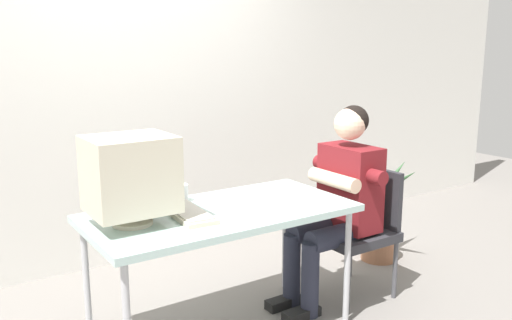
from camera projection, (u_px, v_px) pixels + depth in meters
The scene contains 8 objects.
wall_back at pixel (161, 61), 4.11m from camera, with size 8.00×0.10×3.00m, color silver.
desk at pixel (221, 218), 2.97m from camera, with size 1.45×0.72×0.74m.
crt_monitor at pixel (131, 175), 2.67m from camera, with size 0.42×0.35×0.45m.
keyboard at pixel (186, 212), 2.87m from camera, with size 0.20×0.49×0.03m.
office_chair at pixel (358, 224), 3.55m from camera, with size 0.47×0.47×0.83m.
person_seated at pixel (338, 197), 3.41m from camera, with size 0.68×0.59×1.26m.
potted_plant at pixel (380, 218), 4.13m from camera, with size 0.62×0.55×0.84m.
desk_mug at pixel (180, 193), 3.10m from camera, with size 0.09×0.10×0.10m.
Camera 1 is at (-1.43, -2.47, 1.61)m, focal length 38.15 mm.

